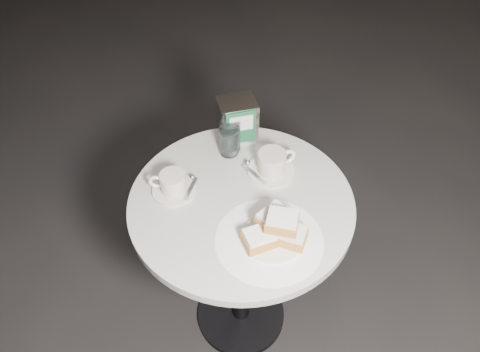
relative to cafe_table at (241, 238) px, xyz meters
name	(u,v)px	position (x,y,z in m)	size (l,w,h in m)	color
ground	(241,315)	(0.00, 0.00, -0.55)	(7.00, 7.00, 0.00)	black
cafe_table	(241,238)	(0.00, 0.00, 0.00)	(0.70, 0.70, 0.74)	black
sugar_spill	(269,240)	(0.05, -0.17, 0.20)	(0.31, 0.31, 0.00)	white
beignet_plate	(275,231)	(0.06, -0.17, 0.24)	(0.20, 0.20, 0.11)	silver
coffee_cup_left	(173,184)	(-0.20, 0.08, 0.23)	(0.17, 0.17, 0.07)	silver
coffee_cup_right	(272,164)	(0.12, 0.10, 0.23)	(0.19, 0.19, 0.08)	silver
water_glass_left	(229,141)	(0.00, 0.22, 0.25)	(0.07, 0.07, 0.10)	white
water_glass_right	(230,136)	(0.01, 0.24, 0.25)	(0.07, 0.07, 0.11)	silver
napkin_dispenser	(237,119)	(0.05, 0.30, 0.27)	(0.13, 0.11, 0.15)	white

